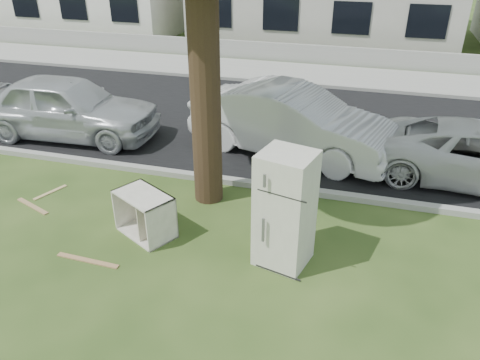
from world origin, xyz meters
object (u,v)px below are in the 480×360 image
(fridge, at_px, (285,210))
(cabinet, at_px, (145,214))
(car_center, at_px, (292,122))
(car_left, at_px, (67,107))

(fridge, distance_m, cabinet, 2.45)
(car_center, xyz_separation_m, car_left, (-5.49, -0.49, -0.00))
(fridge, bearing_deg, car_center, 112.71)
(cabinet, distance_m, car_left, 5.04)
(cabinet, bearing_deg, car_left, 166.07)
(fridge, distance_m, car_center, 4.03)
(car_left, bearing_deg, car_center, -87.85)
(cabinet, xyz_separation_m, car_center, (1.80, 3.89, 0.39))
(fridge, height_order, car_left, fridge)
(fridge, xyz_separation_m, car_center, (-0.59, 3.99, -0.16))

